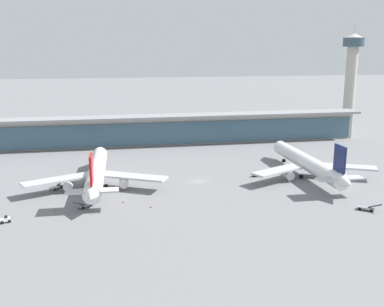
{
  "coord_description": "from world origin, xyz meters",
  "views": [
    {
      "loc": [
        -31.69,
        -155.35,
        48.15
      ],
      "look_at": [
        0.0,
        11.63,
        7.92
      ],
      "focal_mm": 41.8,
      "sensor_mm": 36.0,
      "label": 1
    }
  ],
  "objects_px": {
    "service_truck_under_wing_yellow": "(256,174)",
    "service_truck_mid_apron_grey": "(367,208)",
    "service_truck_by_tail_grey": "(85,205)",
    "safety_cone_delta": "(151,207)",
    "service_truck_near_nose_white": "(5,220)",
    "service_truck_on_taxiway_white": "(57,187)",
    "airliner_centre_stand": "(308,163)",
    "safety_cone_alpha": "(54,210)",
    "safety_cone_charlie": "(123,202)",
    "airliner_left_stand": "(97,172)",
    "safety_cone_bravo": "(82,207)",
    "control_tower": "(351,74)"
  },
  "relations": [
    {
      "from": "service_truck_under_wing_yellow",
      "to": "service_truck_mid_apron_grey",
      "type": "bearing_deg",
      "value": -62.91
    },
    {
      "from": "service_truck_by_tail_grey",
      "to": "safety_cone_delta",
      "type": "xyz_separation_m",
      "value": [
        20.06,
        -4.04,
        -0.49
      ]
    },
    {
      "from": "service_truck_near_nose_white",
      "to": "service_truck_under_wing_yellow",
      "type": "distance_m",
      "value": 90.31
    },
    {
      "from": "service_truck_on_taxiway_white",
      "to": "service_truck_under_wing_yellow",
      "type": "bearing_deg",
      "value": 1.29
    },
    {
      "from": "service_truck_near_nose_white",
      "to": "service_truck_mid_apron_grey",
      "type": "relative_size",
      "value": 0.54
    },
    {
      "from": "airliner_centre_stand",
      "to": "service_truck_near_nose_white",
      "type": "distance_m",
      "value": 107.56
    },
    {
      "from": "safety_cone_alpha",
      "to": "safety_cone_charlie",
      "type": "height_order",
      "value": "same"
    },
    {
      "from": "service_truck_under_wing_yellow",
      "to": "safety_cone_alpha",
      "type": "bearing_deg",
      "value": -161.21
    },
    {
      "from": "airliner_left_stand",
      "to": "safety_cone_delta",
      "type": "distance_m",
      "value": 30.04
    },
    {
      "from": "service_truck_near_nose_white",
      "to": "safety_cone_charlie",
      "type": "xyz_separation_m",
      "value": [
        33.36,
        10.66,
        -0.56
      ]
    },
    {
      "from": "safety_cone_alpha",
      "to": "safety_cone_charlie",
      "type": "relative_size",
      "value": 1.0
    },
    {
      "from": "service_truck_under_wing_yellow",
      "to": "service_truck_by_tail_grey",
      "type": "distance_m",
      "value": 67.07
    },
    {
      "from": "safety_cone_charlie",
      "to": "safety_cone_delta",
      "type": "height_order",
      "value": "same"
    },
    {
      "from": "airliner_left_stand",
      "to": "service_truck_mid_apron_grey",
      "type": "bearing_deg",
      "value": -25.89
    },
    {
      "from": "service_truck_under_wing_yellow",
      "to": "safety_cone_delta",
      "type": "xyz_separation_m",
      "value": [
        -43.1,
        -26.62,
        -0.56
      ]
    },
    {
      "from": "service_truck_by_tail_grey",
      "to": "service_truck_on_taxiway_white",
      "type": "height_order",
      "value": "same"
    },
    {
      "from": "airliner_centre_stand",
      "to": "safety_cone_bravo",
      "type": "height_order",
      "value": "airliner_centre_stand"
    },
    {
      "from": "service_truck_near_nose_white",
      "to": "safety_cone_bravo",
      "type": "distance_m",
      "value": 22.27
    },
    {
      "from": "service_truck_by_tail_grey",
      "to": "safety_cone_delta",
      "type": "relative_size",
      "value": 8.47
    },
    {
      "from": "airliner_left_stand",
      "to": "control_tower",
      "type": "height_order",
      "value": "control_tower"
    },
    {
      "from": "service_truck_under_wing_yellow",
      "to": "safety_cone_delta",
      "type": "height_order",
      "value": "service_truck_under_wing_yellow"
    },
    {
      "from": "service_truck_near_nose_white",
      "to": "safety_cone_alpha",
      "type": "distance_m",
      "value": 14.36
    },
    {
      "from": "service_truck_mid_apron_grey",
      "to": "service_truck_by_tail_grey",
      "type": "bearing_deg",
      "value": 167.41
    },
    {
      "from": "airliner_centre_stand",
      "to": "service_truck_under_wing_yellow",
      "type": "xyz_separation_m",
      "value": [
        -19.18,
        3.87,
        -4.55
      ]
    },
    {
      "from": "service_truck_mid_apron_grey",
      "to": "safety_cone_alpha",
      "type": "distance_m",
      "value": 94.75
    },
    {
      "from": "service_truck_mid_apron_grey",
      "to": "service_truck_by_tail_grey",
      "type": "relative_size",
      "value": 1.03
    },
    {
      "from": "service_truck_on_taxiway_white",
      "to": "safety_cone_charlie",
      "type": "distance_m",
      "value": 29.17
    },
    {
      "from": "control_tower",
      "to": "safety_cone_delta",
      "type": "distance_m",
      "value": 172.95
    },
    {
      "from": "control_tower",
      "to": "safety_cone_charlie",
      "type": "relative_size",
      "value": 87.56
    },
    {
      "from": "service_truck_under_wing_yellow",
      "to": "control_tower",
      "type": "relative_size",
      "value": 0.05
    },
    {
      "from": "service_truck_under_wing_yellow",
      "to": "service_truck_on_taxiway_white",
      "type": "xyz_separation_m",
      "value": [
        -73.66,
        -1.66,
        -0.07
      ]
    },
    {
      "from": "airliner_centre_stand",
      "to": "service_truck_near_nose_white",
      "type": "xyz_separation_m",
      "value": [
        -103.94,
        -27.29,
        -4.55
      ]
    },
    {
      "from": "safety_cone_alpha",
      "to": "service_truck_under_wing_yellow",
      "type": "bearing_deg",
      "value": 18.79
    },
    {
      "from": "airliner_left_stand",
      "to": "safety_cone_charlie",
      "type": "distance_m",
      "value": 20.81
    },
    {
      "from": "airliner_centre_stand",
      "to": "service_truck_on_taxiway_white",
      "type": "height_order",
      "value": "airliner_centre_stand"
    },
    {
      "from": "service_truck_by_tail_grey",
      "to": "control_tower",
      "type": "relative_size",
      "value": 0.1
    },
    {
      "from": "service_truck_mid_apron_grey",
      "to": "airliner_left_stand",
      "type": "bearing_deg",
      "value": 154.11
    },
    {
      "from": "airliner_left_stand",
      "to": "safety_cone_charlie",
      "type": "xyz_separation_m",
      "value": [
        8.34,
        -18.37,
        -5.11
      ]
    },
    {
      "from": "safety_cone_delta",
      "to": "airliner_left_stand",
      "type": "bearing_deg",
      "value": 124.21
    },
    {
      "from": "control_tower",
      "to": "safety_cone_delta",
      "type": "xyz_separation_m",
      "value": [
        -128.42,
        -110.97,
        -33.24
      ]
    },
    {
      "from": "service_truck_near_nose_white",
      "to": "service_truck_mid_apron_grey",
      "type": "xyz_separation_m",
      "value": [
        105.94,
        -10.26,
        -0.07
      ]
    },
    {
      "from": "service_truck_under_wing_yellow",
      "to": "safety_cone_delta",
      "type": "distance_m",
      "value": 50.66
    },
    {
      "from": "service_truck_mid_apron_grey",
      "to": "safety_cone_delta",
      "type": "xyz_separation_m",
      "value": [
        -64.28,
        14.8,
        -0.49
      ]
    },
    {
      "from": "service_truck_near_nose_white",
      "to": "service_truck_under_wing_yellow",
      "type": "relative_size",
      "value": 1.12
    },
    {
      "from": "airliner_left_stand",
      "to": "safety_cone_alpha",
      "type": "relative_size",
      "value": 92.33
    },
    {
      "from": "safety_cone_delta",
      "to": "service_truck_under_wing_yellow",
      "type": "bearing_deg",
      "value": 31.7
    },
    {
      "from": "service_truck_near_nose_white",
      "to": "control_tower",
      "type": "height_order",
      "value": "control_tower"
    },
    {
      "from": "service_truck_by_tail_grey",
      "to": "safety_cone_alpha",
      "type": "relative_size",
      "value": 8.47
    },
    {
      "from": "service_truck_under_wing_yellow",
      "to": "control_tower",
      "type": "xyz_separation_m",
      "value": [
        85.32,
        84.35,
        32.68
      ]
    },
    {
      "from": "service_truck_near_nose_white",
      "to": "safety_cone_alpha",
      "type": "height_order",
      "value": "service_truck_near_nose_white"
    }
  ]
}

